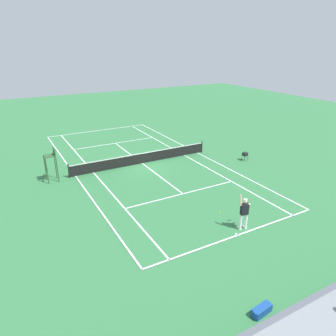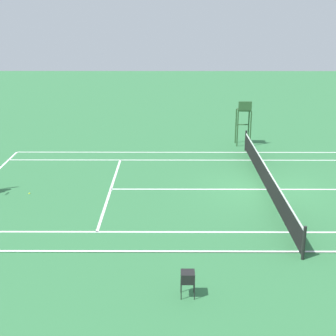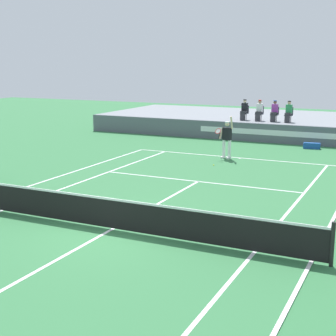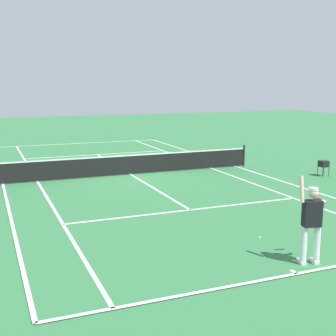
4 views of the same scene
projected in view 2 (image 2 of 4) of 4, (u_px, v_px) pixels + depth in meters
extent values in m
plane|color=#337542|center=(266.00, 190.00, 20.56)|extent=(80.00, 80.00, 0.00)
cube|color=#337542|center=(266.00, 190.00, 20.56)|extent=(10.98, 23.78, 0.02)
cube|color=white|center=(299.00, 252.00, 15.33)|extent=(0.10, 23.78, 0.01)
cube|color=white|center=(247.00, 152.00, 25.78)|extent=(0.10, 23.78, 0.01)
cube|color=white|center=(289.00, 232.00, 16.64)|extent=(0.10, 23.78, 0.01)
cube|color=white|center=(251.00, 160.00, 24.46)|extent=(0.10, 23.78, 0.01)
cube|color=white|center=(111.00, 189.00, 20.58)|extent=(8.22, 0.10, 0.01)
cube|color=white|center=(266.00, 189.00, 20.55)|extent=(0.10, 12.80, 0.01)
cylinder|color=black|center=(304.00, 243.00, 14.74)|extent=(0.10, 0.10, 1.07)
cylinder|color=black|center=(246.00, 141.00, 26.05)|extent=(0.10, 0.10, 1.07)
cube|color=black|center=(267.00, 179.00, 20.41)|extent=(11.78, 0.02, 0.84)
cube|color=white|center=(267.00, 169.00, 20.28)|extent=(11.78, 0.03, 0.06)
sphere|color=#D1E533|center=(29.00, 194.00, 20.06)|extent=(0.07, 0.07, 0.07)
cylinder|color=#2D562D|center=(236.00, 126.00, 27.37)|extent=(0.07, 0.07, 1.90)
cylinder|color=#2D562D|center=(249.00, 126.00, 27.37)|extent=(0.07, 0.07, 1.90)
cylinder|color=#2D562D|center=(237.00, 129.00, 26.70)|extent=(0.07, 0.07, 1.90)
cylinder|color=#2D562D|center=(251.00, 129.00, 26.70)|extent=(0.07, 0.07, 1.90)
cube|color=#2D562D|center=(244.00, 110.00, 26.73)|extent=(0.70, 0.70, 0.06)
cube|color=#2D562D|center=(245.00, 106.00, 26.32)|extent=(0.06, 0.70, 0.48)
cube|color=#2D562D|center=(242.00, 125.00, 27.30)|extent=(0.10, 0.70, 0.04)
cube|color=black|center=(188.00, 277.00, 12.85)|extent=(0.36, 0.36, 0.28)
cylinder|color=black|center=(194.00, 292.00, 12.80)|extent=(0.02, 0.02, 0.42)
cylinder|color=black|center=(194.00, 285.00, 13.12)|extent=(0.02, 0.02, 0.42)
cylinder|color=black|center=(181.00, 292.00, 12.80)|extent=(0.02, 0.02, 0.42)
cylinder|color=black|center=(181.00, 285.00, 13.12)|extent=(0.02, 0.02, 0.42)
ellipsoid|color=#D1E533|center=(188.00, 274.00, 12.83)|extent=(0.30, 0.30, 0.12)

